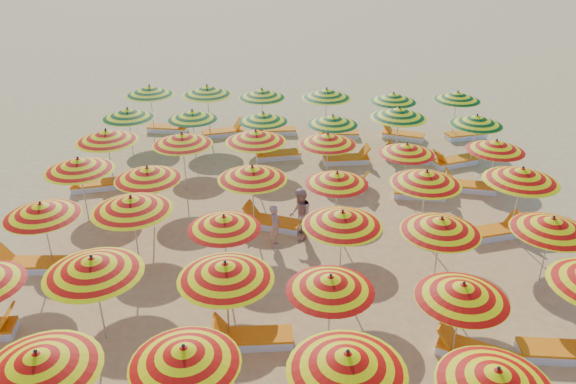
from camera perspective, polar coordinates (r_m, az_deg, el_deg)
The scene contains 61 objects.
ground at distance 15.86m, azimuth -0.10°, elevation -5.98°, with size 120.00×120.00×0.00m, color #DAB461.
umbrella_7 at distance 10.48m, azimuth -24.06°, elevation -15.48°, with size 2.19×2.19×2.18m.
umbrella_8 at distance 10.06m, azimuth -10.49°, elevation -16.01°, with size 2.56×2.56×2.06m.
umbrella_9 at distance 9.71m, azimuth 6.04°, elevation -16.77°, with size 2.29×2.29×2.17m.
umbrella_10 at distance 10.11m, azimuth 20.44°, elevation -17.30°, with size 2.38×2.38×2.06m.
umbrella_13 at distance 12.45m, azimuth -19.23°, elevation -7.08°, with size 2.48×2.48×2.21m.
umbrella_14 at distance 11.77m, azimuth -6.38°, elevation -7.97°, with size 2.25×2.25×2.16m.
umbrella_15 at distance 11.68m, azimuth 4.34°, elevation -9.23°, with size 2.34×2.34×1.96m.
umbrella_16 at distance 11.88m, azimuth 17.32°, elevation -9.62°, with size 2.34×2.34×2.00m.
umbrella_18 at distance 15.52m, azimuth -23.77°, elevation -1.65°, with size 2.19×2.19×2.03m.
umbrella_19 at distance 14.72m, azimuth -15.63°, elevation -1.17°, with size 2.70×2.70×2.19m.
umbrella_20 at distance 13.89m, azimuth -6.52°, elevation -3.07°, with size 2.35×2.35×1.94m.
umbrella_21 at distance 13.73m, azimuth 5.54°, elevation -2.69°, with size 2.42×2.42×2.11m.
umbrella_22 at distance 13.96m, azimuth 15.29°, elevation -3.26°, with size 2.42×2.42×2.06m.
umbrella_23 at distance 14.92m, azimuth 25.26°, elevation -3.01°, with size 2.50×2.50×2.06m.
umbrella_24 at distance 17.58m, azimuth -20.50°, elevation 2.64°, with size 2.17×2.17×2.16m.
umbrella_25 at distance 16.60m, azimuth -14.07°, elevation 1.87°, with size 2.42×2.42×2.07m.
umbrella_26 at distance 16.02m, azimuth -3.64°, elevation 1.95°, with size 2.01×2.01×2.13m.
umbrella_27 at distance 16.13m, azimuth 4.99°, elevation 1.41°, with size 2.41×2.41×1.94m.
umbrella_28 at distance 16.17m, azimuth 13.87°, elevation 1.44°, with size 2.30×2.30×2.14m.
umbrella_29 at distance 16.98m, azimuth 22.67°, elevation 1.63°, with size 2.70×2.70×2.23m.
umbrella_30 at distance 19.53m, azimuth -17.97°, elevation 5.47°, with size 2.24×2.24×2.18m.
umbrella_31 at distance 18.81m, azimuth -10.70°, elevation 5.31°, with size 2.05×2.05×2.11m.
umbrella_32 at distance 18.63m, azimuth -3.30°, elevation 5.69°, with size 2.21×2.21×2.16m.
umbrella_33 at distance 18.67m, azimuth 4.05°, elevation 5.39°, with size 2.21×2.21×2.05m.
umbrella_34 at distance 18.53m, azimuth 11.97°, elevation 4.32°, with size 2.00×2.00×1.92m.
umbrella_35 at distance 19.43m, azimuth 20.37°, elevation 4.45°, with size 2.25×2.25×2.00m.
umbrella_36 at distance 21.89m, azimuth -15.96°, elevation 7.70°, with size 2.48×2.48×2.07m.
umbrella_37 at distance 21.49m, azimuth -9.69°, elevation 7.73°, with size 2.31×2.31×1.96m.
umbrella_38 at distance 21.06m, azimuth -2.54°, elevation 7.62°, with size 2.05×2.05×1.93m.
umbrella_39 at distance 20.74m, azimuth 4.57°, elevation 7.31°, with size 2.27×2.27×1.95m.
umbrella_40 at distance 21.10m, azimuth 11.22°, elevation 7.91°, with size 2.65×2.65×2.22m.
umbrella_41 at distance 21.53m, azimuth 18.62°, elevation 6.94°, with size 2.23×2.23×2.04m.
umbrella_42 at distance 24.38m, azimuth -13.87°, elevation 10.00°, with size 2.52×2.52×2.14m.
umbrella_43 at distance 23.66m, azimuth -8.22°, elevation 10.19°, with size 2.57×2.57×2.22m.
umbrella_44 at distance 23.43m, azimuth -2.67°, elevation 9.98°, with size 2.41×2.41×2.09m.
umbrella_45 at distance 23.27m, azimuth 3.94°, elevation 9.97°, with size 2.37×2.37×2.16m.
umbrella_46 at distance 23.50m, azimuth 10.65°, elevation 9.43°, with size 2.45×2.45×2.02m.
umbrella_47 at distance 24.22m, azimuth 16.83°, elevation 9.32°, with size 2.12×2.12×2.04m.
lounger_9 at distance 12.76m, azimuth -3.69°, elevation -14.59°, with size 1.79×0.77×0.69m.
lounger_10 at distance 13.02m, azimuth 18.55°, elevation -15.25°, with size 1.82×1.25×0.69m.
lounger_11 at distance 13.73m, azimuth 26.03°, elevation -14.34°, with size 1.74×0.61×0.69m.
lounger_12 at distance 16.50m, azimuth -24.73°, elevation -6.72°, with size 1.77×0.69×0.69m.
lounger_13 at distance 16.93m, azimuth -1.71°, elevation -3.12°, with size 1.82×1.01×0.69m.
lounger_14 at distance 17.51m, azimuth 20.20°, elevation -3.84°, with size 1.83×1.10×0.69m.
lounger_15 at distance 20.31m, azimuth -18.96°, elevation 0.68°, with size 1.83×1.09×0.69m.
lounger_16 at distance 19.41m, azimuth 5.65°, elevation 0.87°, with size 1.83×1.16×0.69m.
lounger_17 at distance 19.20m, azimuth 13.34°, elevation -0.08°, with size 1.76×0.68×0.69m.
lounger_18 at distance 20.10m, azimuth 17.85°, elevation 0.57°, with size 1.80×0.84×0.69m.
lounger_19 at distance 21.64m, azimuth -1.11°, elevation 3.80°, with size 1.82×0.99×0.69m.
lounger_20 at distance 21.38m, azimuth 6.02°, elevation 3.35°, with size 1.80×0.84×0.69m.
lounger_21 at distance 21.98m, azimuth 12.05°, elevation 3.56°, with size 1.82×0.98×0.69m.
lounger_22 at distance 21.96m, azimuth 16.51°, elevation 3.00°, with size 1.82×1.23×0.69m.
lounger_23 at distance 24.91m, azimuth -12.01°, elevation 6.34°, with size 1.77×0.71×0.69m.
lounger_24 at distance 24.07m, azimuth -6.57°, elevation 6.04°, with size 1.83×1.13×0.69m.
lounger_25 at distance 24.12m, azimuth -1.34°, elevation 6.25°, with size 1.79×0.77×0.69m.
lounger_26 at distance 23.86m, azimuth 5.02°, elevation 5.92°, with size 1.75×0.64×0.69m.
lounger_27 at distance 24.09m, azimuth 11.52°, elevation 5.69°, with size 1.83×1.05×0.69m.
lounger_28 at distance 24.80m, azimuth 17.71°, elevation 5.56°, with size 1.83×1.08×0.69m.
beachgoer_a at distance 15.78m, azimuth -1.33°, elevation -3.46°, with size 0.47×0.31×1.28m, color tan.
beachgoer_b at distance 16.04m, azimuth 1.23°, elevation -2.31°, with size 0.77×0.60×1.58m, color tan.
Camera 1 is at (0.75, -13.34, 8.55)m, focal length 35.00 mm.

